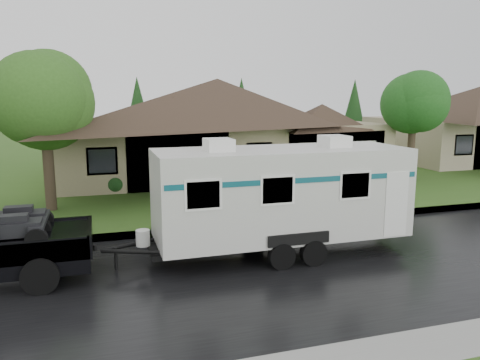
# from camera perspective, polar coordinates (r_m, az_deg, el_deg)

# --- Properties ---
(ground) EXTENTS (140.00, 140.00, 0.00)m
(ground) POSITION_cam_1_polar(r_m,az_deg,el_deg) (15.11, 3.35, -8.03)
(ground) COLOR #33591B
(ground) RESTS_ON ground
(road) EXTENTS (140.00, 8.00, 0.01)m
(road) POSITION_cam_1_polar(r_m,az_deg,el_deg) (13.36, 6.40, -10.54)
(road) COLOR black
(road) RESTS_ON ground
(curb) EXTENTS (140.00, 0.50, 0.15)m
(curb) POSITION_cam_1_polar(r_m,az_deg,el_deg) (17.12, 0.71, -5.56)
(curb) COLOR gray
(curb) RESTS_ON ground
(lawn) EXTENTS (140.00, 26.00, 0.15)m
(lawn) POSITION_cam_1_polar(r_m,az_deg,el_deg) (29.25, -6.97, 0.97)
(lawn) COLOR #33591B
(lawn) RESTS_ON ground
(house_main) EXTENTS (19.44, 10.80, 6.90)m
(house_main) POSITION_cam_1_polar(r_m,az_deg,el_deg) (28.27, -2.08, 7.88)
(house_main) COLOR gray
(house_main) RESTS_ON lawn
(tree_left_green) EXTENTS (3.93, 3.93, 6.50)m
(tree_left_green) POSITION_cam_1_polar(r_m,az_deg,el_deg) (20.13, -22.82, 9.22)
(tree_left_green) COLOR #382B1E
(tree_left_green) RESTS_ON lawn
(tree_right_green) EXTENTS (3.54, 3.54, 5.86)m
(tree_right_green) POSITION_cam_1_polar(r_m,az_deg,el_deg) (27.61, 20.43, 8.50)
(tree_right_green) COLOR #382B1E
(tree_right_green) RESTS_ON lawn
(shrub_row) EXTENTS (13.60, 1.00, 1.00)m
(shrub_row) POSITION_cam_1_polar(r_m,az_deg,el_deg) (24.15, 0.10, 0.48)
(shrub_row) COLOR #143814
(shrub_row) RESTS_ON lawn
(travel_trailer) EXTENTS (7.91, 2.78, 3.55)m
(travel_trailer) POSITION_cam_1_polar(r_m,az_deg,el_deg) (14.00, 5.07, -1.55)
(travel_trailer) COLOR silver
(travel_trailer) RESTS_ON ground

